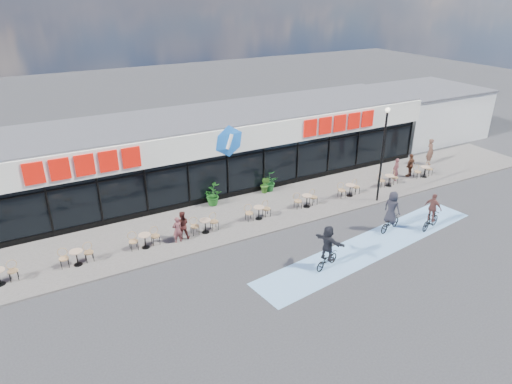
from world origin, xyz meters
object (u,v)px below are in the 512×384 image
at_px(cyclist_a, 391,215).
at_px(cyclist_b, 432,215).
at_px(pedestrian_a, 396,169).
at_px(potted_plant_right, 265,185).
at_px(pedestrian_b, 430,151).
at_px(potted_plant_left, 212,195).
at_px(patron_right, 182,225).
at_px(potted_plant_mid, 268,182).
at_px(lamp_post, 383,148).
at_px(pedestrian_c, 410,165).
at_px(patron_left, 177,230).

bearing_deg(cyclist_a, cyclist_b, -24.47).
height_order(pedestrian_a, cyclist_b, cyclist_b).
distance_m(potted_plant_right, pedestrian_a, 8.97).
bearing_deg(pedestrian_b, potted_plant_right, 106.55).
distance_m(potted_plant_left, patron_right, 4.13).
bearing_deg(potted_plant_mid, cyclist_a, -66.52).
relative_size(potted_plant_right, patron_right, 0.74).
bearing_deg(lamp_post, potted_plant_left, 154.82).
height_order(lamp_post, potted_plant_right, lamp_post).
height_order(patron_right, pedestrian_a, pedestrian_a).
bearing_deg(pedestrian_b, potted_plant_left, 107.57).
bearing_deg(cyclist_b, pedestrian_c, 52.87).
distance_m(potted_plant_right, pedestrian_c, 10.27).
xyz_separation_m(potted_plant_right, pedestrian_a, (8.65, -2.35, 0.20)).
distance_m(potted_plant_mid, cyclist_b, 9.86).
bearing_deg(pedestrian_c, pedestrian_b, -174.74).
height_order(pedestrian_c, cyclist_a, cyclist_a).
height_order(pedestrian_a, pedestrian_b, pedestrian_b).
bearing_deg(potted_plant_right, pedestrian_a, -15.20).
distance_m(lamp_post, patron_right, 12.28).
bearing_deg(patron_right, pedestrian_c, -160.03).
distance_m(lamp_post, pedestrian_b, 8.51).
relative_size(patron_left, pedestrian_a, 0.93).
relative_size(potted_plant_right, pedestrian_a, 0.73).
distance_m(patron_left, pedestrian_b, 19.99).
relative_size(patron_right, pedestrian_a, 1.00).
bearing_deg(pedestrian_a, cyclist_b, -12.90).
height_order(potted_plant_left, potted_plant_mid, potted_plant_left).
bearing_deg(potted_plant_right, cyclist_a, -63.60).
height_order(potted_plant_mid, cyclist_a, cyclist_a).
bearing_deg(pedestrian_a, patron_left, -72.17).
relative_size(potted_plant_right, pedestrian_b, 0.58).
height_order(potted_plant_left, potted_plant_right, potted_plant_left).
bearing_deg(potted_plant_mid, pedestrian_a, -17.20).
relative_size(pedestrian_b, cyclist_b, 0.93).
bearing_deg(potted_plant_mid, patron_left, -155.04).
relative_size(lamp_post, cyclist_b, 2.78).
xyz_separation_m(potted_plant_right, cyclist_a, (3.57, -7.20, 0.23)).
xyz_separation_m(patron_left, cyclist_a, (10.45, -4.06, 0.08)).
xyz_separation_m(patron_left, pedestrian_c, (16.88, 0.84, 0.10)).
height_order(lamp_post, potted_plant_left, lamp_post).
distance_m(potted_plant_left, pedestrian_b, 16.69).
xyz_separation_m(pedestrian_c, cyclist_a, (-6.44, -4.89, -0.01)).
distance_m(patron_right, cyclist_a, 10.98).
distance_m(patron_left, cyclist_b, 13.44).
bearing_deg(pedestrian_a, pedestrian_b, 119.08).
bearing_deg(lamp_post, potted_plant_mid, 138.92).
height_order(patron_left, cyclist_a, cyclist_a).
height_order(lamp_post, cyclist_b, lamp_post).
height_order(potted_plant_right, cyclist_a, cyclist_a).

